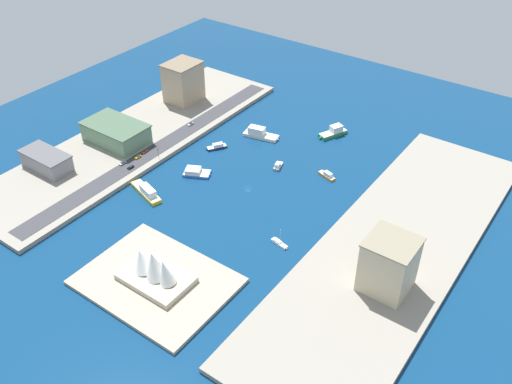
{
  "coord_description": "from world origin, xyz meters",
  "views": [
    {
      "loc": [
        -166.75,
        223.96,
        202.89
      ],
      "look_at": [
        -9.63,
        4.92,
        3.66
      ],
      "focal_mm": 39.16,
      "sensor_mm": 36.0,
      "label": 1
    }
  ],
  "objects": [
    {
      "name": "ground_plane",
      "position": [
        0.0,
        0.0,
        0.0
      ],
      "size": [
        440.0,
        440.0,
        0.0
      ],
      "primitive_type": "plane",
      "color": "navy"
    },
    {
      "name": "quay_west",
      "position": [
        -97.38,
        0.0,
        1.41
      ],
      "size": [
        70.0,
        240.0,
        2.82
      ],
      "primitive_type": "cube",
      "color": "gray",
      "rests_on": "ground_plane"
    },
    {
      "name": "quay_east",
      "position": [
        97.38,
        0.0,
        1.41
      ],
      "size": [
        70.0,
        240.0,
        2.82
      ],
      "primitive_type": "cube",
      "color": "gray",
      "rests_on": "ground_plane"
    },
    {
      "name": "peninsula_point",
      "position": [
        -10.98,
        92.23,
        1.0
      ],
      "size": [
        74.08,
        55.62,
        2.0
      ],
      "primitive_type": "cube",
      "color": "#A89E89",
      "rests_on": "ground_plane"
    },
    {
      "name": "road_strip",
      "position": [
        73.86,
        0.0,
        2.9
      ],
      "size": [
        12.82,
        228.0,
        0.15
      ],
      "primitive_type": "cube",
      "color": "#38383D",
      "rests_on": "quay_east"
    },
    {
      "name": "catamaran_blue",
      "position": [
        35.79,
        7.93,
        1.73
      ],
      "size": [
        19.23,
        15.67,
        4.29
      ],
      "color": "blue",
      "rests_on": "ground_plane"
    },
    {
      "name": "yacht_sleek_gray",
      "position": [
        -2.68,
        -29.38,
        1.43
      ],
      "size": [
        6.48,
        11.11,
        3.9
      ],
      "color": "#999EA3",
      "rests_on": "ground_plane"
    },
    {
      "name": "water_taxi_orange",
      "position": [
        -34.0,
        -38.39,
        1.46
      ],
      "size": [
        13.68,
        7.25,
        3.88
      ],
      "color": "orange",
      "rests_on": "ground_plane"
    },
    {
      "name": "sailboat_small_white",
      "position": [
        -44.93,
        32.43,
        0.93
      ],
      "size": [
        11.75,
        5.0,
        11.26
      ],
      "color": "white",
      "rests_on": "ground_plane"
    },
    {
      "name": "ferry_green_doubledeck",
      "position": [
        -11.75,
        -86.72,
        2.54
      ],
      "size": [
        14.78,
        22.93,
        7.02
      ],
      "color": "#2D8C4C",
      "rests_on": "ground_plane"
    },
    {
      "name": "ferry_white_commuter",
      "position": [
        29.79,
        -54.19,
        2.59
      ],
      "size": [
        26.93,
        13.08,
        7.05
      ],
      "color": "silver",
      "rests_on": "ground_plane"
    },
    {
      "name": "ferry_yellow_fast",
      "position": [
        45.68,
        41.72,
        2.36
      ],
      "size": [
        29.08,
        14.38,
        6.35
      ],
      "color": "yellow",
      "rests_on": "ground_plane"
    },
    {
      "name": "patrol_launch_navy",
      "position": [
        44.46,
        -24.63,
        1.35
      ],
      "size": [
        11.18,
        14.16,
        3.55
      ],
      "color": "#1E284C",
      "rests_on": "ground_plane"
    },
    {
      "name": "apartment_midrise_tan",
      "position": [
        106.61,
        -61.78,
        18.01
      ],
      "size": [
        22.5,
        26.3,
        30.31
      ],
      "color": "tan",
      "rests_on": "quay_east"
    },
    {
      "name": "office_block_beige",
      "position": [
        -105.72,
        30.54,
        17.47
      ],
      "size": [
        23.39,
        22.91,
        29.25
      ],
      "color": "#C6B793",
      "rests_on": "quay_west"
    },
    {
      "name": "terminal_long_green",
      "position": [
        103.46,
        11.34,
        9.48
      ],
      "size": [
        43.91,
        27.15,
        13.25
      ],
      "color": "slate",
      "rests_on": "quay_east"
    },
    {
      "name": "warehouse_low_gray",
      "position": [
        114.65,
        60.46,
        8.42
      ],
      "size": [
        33.96,
        16.9,
        11.14
      ],
      "color": "gray",
      "rests_on": "quay_east"
    },
    {
      "name": "van_white",
      "position": [
        76.72,
        -34.61,
        3.7
      ],
      "size": [
        2.02,
        4.77,
        1.46
      ],
      "color": "black",
      "rests_on": "road_strip"
    },
    {
      "name": "taxi_yellow_cab",
      "position": [
        76.22,
        18.5,
        3.77
      ],
      "size": [
        2.04,
        4.7,
        1.64
      ],
      "color": "black",
      "rests_on": "road_strip"
    },
    {
      "name": "sedan_silver",
      "position": [
        78.69,
        29.51,
        3.73
      ],
      "size": [
        2.02,
        5.21,
        1.54
      ],
      "color": "black",
      "rests_on": "road_strip"
    },
    {
      "name": "suv_black",
      "position": [
        71.22,
        30.0,
        3.69
      ],
      "size": [
        2.0,
        4.53,
        1.45
      ],
      "color": "black",
      "rests_on": "road_strip"
    },
    {
      "name": "pickup_red",
      "position": [
        77.07,
        11.05,
        3.68
      ],
      "size": [
        2.13,
        4.9,
        1.42
      ],
      "color": "black",
      "rests_on": "road_strip"
    },
    {
      "name": "traffic_light_waterfront",
      "position": [
        65.92,
        9.91,
        7.16
      ],
      "size": [
        0.36,
        0.36,
        6.5
      ],
      "color": "black",
      "rests_on": "quay_east"
    },
    {
      "name": "opera_landmark",
      "position": [
        -10.21,
        92.23,
        8.62
      ],
      "size": [
        35.66,
        23.32,
        18.35
      ],
      "color": "#BCAD93",
      "rests_on": "peninsula_point"
    },
    {
      "name": "park_tree_cluster",
      "position": [
        -91.21,
        17.83,
        8.36
      ],
      "size": [
        8.36,
        21.73,
        8.48
      ],
      "color": "brown",
      "rests_on": "quay_west"
    }
  ]
}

